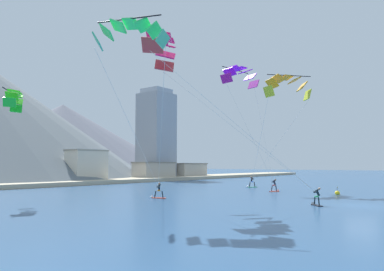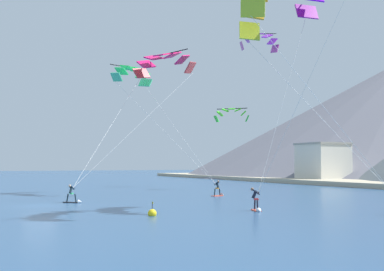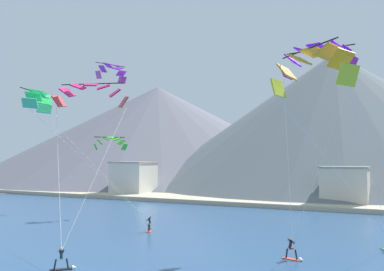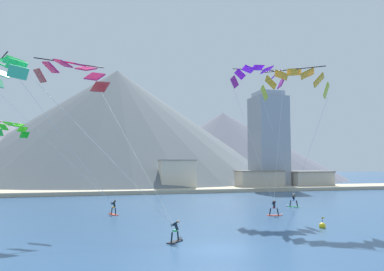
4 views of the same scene
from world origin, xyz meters
TOP-DOWN VIEW (x-y plane):
  - ground_plane at (0.00, 0.00)m, footprint 400.00×400.00m
  - kitesurfer_near_lead at (16.86, 19.87)m, footprint 1.65×1.34m
  - kitesurfer_near_trail at (-1.95, 3.04)m, footprint 1.52×1.51m
  - kitesurfer_mid_center at (-5.37, 18.39)m, footprint 1.08×1.75m
  - kitesurfer_far_left at (10.96, 12.97)m, footprint 1.78×0.90m
  - parafoil_kite_near_lead at (12.76, 11.89)m, footprint 7.53×10.18m
  - parafoil_kite_near_trail at (-9.47, 13.96)m, footprint 10.74×13.82m
  - parafoil_kite_mid_center at (-14.82, 12.26)m, footprint 11.58×8.66m
  - parafoil_kite_far_left at (11.72, 18.50)m, footprint 6.66×6.68m
  - parafoil_kite_distant_low_drift at (-16.75, 26.08)m, footprint 3.36×4.24m
  - race_marker_buoy at (11.14, 5.27)m, footprint 0.56×0.56m
  - shoreline_strip at (0.00, 48.35)m, footprint 180.00×10.00m
  - shore_building_promenade_mid at (26.90, 49.96)m, footprint 10.01×4.55m
  - shore_building_quay_east at (9.10, 50.27)m, footprint 7.17×4.26m
  - shore_building_quay_west at (39.06, 50.74)m, footprint 9.37×6.84m
  - highrise_tower at (30.72, 53.04)m, footprint 7.00×7.00m
  - mountain_peak_east_shoulder at (39.71, 106.48)m, footprint 85.42×85.42m

SIDE VIEW (x-z plane):
  - ground_plane at x=0.00m, z-range 0.00..0.00m
  - race_marker_buoy at x=11.14m, z-range -0.35..0.67m
  - shoreline_strip at x=0.00m, z-range 0.00..0.70m
  - kitesurfer_near_trail at x=-1.95m, z-range -0.37..1.24m
  - kitesurfer_mid_center at x=-5.37m, z-range -0.38..1.29m
  - kitesurfer_far_left at x=10.96m, z-range -0.36..1.34m
  - kitesurfer_near_lead at x=16.86m, z-range -0.34..1.40m
  - shore_building_quay_west at x=39.06m, z-range 0.01..3.83m
  - shore_building_promenade_mid at x=26.90m, z-range 0.01..4.03m
  - shore_building_quay_east at x=9.10m, z-range 0.01..6.25m
  - parafoil_kite_distant_low_drift at x=-16.75m, z-range 8.78..10.61m
  - highrise_tower at x=30.72m, z-range -0.21..21.30m
  - mountain_peak_east_shoulder at x=39.71m, z-range 0.00..24.27m
  - parafoil_kite_mid_center at x=-14.82m, z-range 6.92..20.06m
  - parafoil_kite_near_trail at x=-9.47m, z-range 7.08..20.99m
  - parafoil_kite_near_lead at x=12.76m, z-range 7.06..21.03m
  - parafoil_kite_far_left at x=11.72m, z-range 8.25..24.18m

